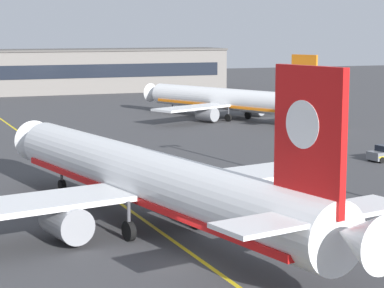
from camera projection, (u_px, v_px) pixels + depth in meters
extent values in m
plane|color=#3D3D3F|center=(191.00, 263.00, 43.32)|extent=(400.00, 400.00, 0.00)
cube|color=yellow|center=(76.00, 172.00, 70.91)|extent=(4.39, 179.96, 0.01)
cylinder|color=white|center=(148.00, 178.00, 50.29)|extent=(11.12, 36.01, 3.80)
cone|color=white|center=(39.00, 142.00, 66.22)|extent=(4.07, 3.29, 3.61)
cone|color=white|center=(360.00, 238.00, 34.21)|extent=(3.36, 3.33, 2.85)
cube|color=red|center=(148.00, 193.00, 50.45)|extent=(10.45, 33.18, 0.44)
cube|color=black|center=(47.00, 137.00, 64.55)|extent=(3.02, 1.66, 0.60)
cube|color=white|center=(144.00, 189.00, 50.91)|extent=(32.30, 11.27, 0.36)
cylinder|color=gray|center=(66.00, 222.00, 46.90)|extent=(2.99, 4.00, 2.30)
cylinder|color=black|center=(54.00, 216.00, 48.43)|extent=(1.95, 0.58, 1.95)
cylinder|color=gray|center=(226.00, 198.00, 53.64)|extent=(2.99, 4.00, 2.30)
cylinder|color=black|center=(211.00, 193.00, 55.17)|extent=(1.95, 0.58, 1.95)
cube|color=red|center=(309.00, 139.00, 36.55)|extent=(1.38, 4.78, 7.20)
cylinder|color=white|center=(305.00, 124.00, 36.69)|extent=(0.92, 2.44, 2.40)
cube|color=white|center=(316.00, 215.00, 36.62)|extent=(11.34, 5.00, 0.24)
cylinder|color=#4C4C51|center=(62.00, 173.00, 62.57)|extent=(0.24, 0.24, 1.60)
cylinder|color=black|center=(62.00, 185.00, 62.72)|extent=(0.58, 0.96, 0.90)
cylinder|color=#4C4C51|center=(129.00, 214.00, 47.48)|extent=(0.24, 0.24, 1.60)
cylinder|color=black|center=(129.00, 231.00, 47.65)|extent=(0.66, 1.35, 1.30)
cylinder|color=#4C4C51|center=(197.00, 204.00, 50.31)|extent=(0.24, 0.24, 1.60)
cylinder|color=black|center=(197.00, 220.00, 50.48)|extent=(0.66, 1.35, 1.30)
cylinder|color=white|center=(230.00, 99.00, 112.24)|extent=(15.50, 29.62, 3.27)
cone|color=white|center=(155.00, 93.00, 123.76)|extent=(3.74, 3.30, 3.10)
cone|color=white|center=(322.00, 105.00, 100.61)|extent=(3.21, 3.19, 2.45)
cube|color=orange|center=(230.00, 105.00, 112.38)|extent=(14.44, 27.33, 0.38)
cube|color=black|center=(162.00, 90.00, 122.54)|extent=(2.62, 1.86, 0.52)
cube|color=white|center=(227.00, 104.00, 112.71)|extent=(26.82, 14.90, 0.31)
cylinder|color=gray|center=(207.00, 114.00, 108.52)|extent=(3.06, 3.63, 1.98)
cylinder|color=black|center=(199.00, 113.00, 109.63)|extent=(1.60, 0.82, 1.68)
cylinder|color=gray|center=(254.00, 109.00, 116.02)|extent=(3.06, 3.63, 1.98)
cylinder|color=black|center=(246.00, 108.00, 117.12)|extent=(1.60, 0.82, 1.68)
cube|color=orange|center=(304.00, 77.00, 102.22)|extent=(1.98, 3.91, 6.19)
cylinder|color=white|center=(303.00, 73.00, 102.30)|extent=(1.18, 2.04, 2.06)
cube|color=white|center=(307.00, 101.00, 102.34)|extent=(9.62, 6.02, 0.21)
cylinder|color=#4C4C51|center=(172.00, 105.00, 121.16)|extent=(0.21, 0.21, 1.38)
cylinder|color=black|center=(172.00, 111.00, 121.29)|extent=(0.63, 0.85, 0.77)
cylinder|color=#4C4C51|center=(228.00, 111.00, 109.70)|extent=(0.21, 0.21, 1.38)
cylinder|color=black|center=(228.00, 118.00, 109.84)|extent=(0.77, 1.16, 1.12)
cylinder|color=#4C4C51|center=(248.00, 109.00, 112.84)|extent=(0.21, 0.21, 1.38)
cylinder|color=black|center=(248.00, 115.00, 112.99)|extent=(0.77, 1.16, 1.12)
cylinder|color=black|center=(370.00, 158.00, 77.06)|extent=(0.66, 0.30, 0.64)
cylinder|color=black|center=(382.00, 160.00, 75.54)|extent=(0.66, 0.30, 0.64)
cone|color=orange|center=(104.00, 178.00, 66.81)|extent=(0.36, 0.36, 0.55)
cylinder|color=white|center=(104.00, 177.00, 66.80)|extent=(0.23, 0.23, 0.07)
cube|color=orange|center=(104.00, 180.00, 66.85)|extent=(0.44, 0.44, 0.03)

